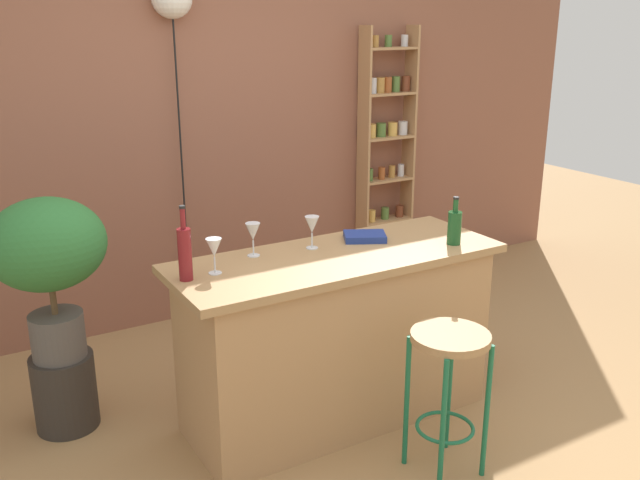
# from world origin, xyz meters

# --- Properties ---
(ground) EXTENTS (12.00, 12.00, 0.00)m
(ground) POSITION_xyz_m (0.00, 0.00, 0.00)
(ground) COLOR #A37A4C
(back_wall) EXTENTS (6.40, 0.10, 2.80)m
(back_wall) POSITION_xyz_m (0.00, 1.95, 1.40)
(back_wall) COLOR #8C5642
(back_wall) RESTS_ON ground
(kitchen_counter) EXTENTS (1.65, 0.61, 0.89)m
(kitchen_counter) POSITION_xyz_m (0.00, 0.30, 0.45)
(kitchen_counter) COLOR tan
(kitchen_counter) RESTS_ON ground
(bar_stool) EXTENTS (0.35, 0.35, 0.68)m
(bar_stool) POSITION_xyz_m (0.18, -0.34, 0.51)
(bar_stool) COLOR #196642
(bar_stool) RESTS_ON ground
(spice_shelf) EXTENTS (0.44, 0.15, 1.93)m
(spice_shelf) POSITION_xyz_m (1.37, 1.80, 0.99)
(spice_shelf) COLOR tan
(spice_shelf) RESTS_ON ground
(plant_stool) EXTENTS (0.31, 0.31, 0.39)m
(plant_stool) POSITION_xyz_m (-1.23, 0.91, 0.19)
(plant_stool) COLOR #2D2823
(plant_stool) RESTS_ON ground
(potted_plant) EXTENTS (0.55, 0.50, 0.80)m
(potted_plant) POSITION_xyz_m (-1.23, 0.91, 0.92)
(potted_plant) COLOR #514C47
(potted_plant) RESTS_ON plant_stool
(bottle_vinegar) EXTENTS (0.07, 0.07, 0.25)m
(bottle_vinegar) POSITION_xyz_m (0.59, 0.14, 0.98)
(bottle_vinegar) COLOR #194C23
(bottle_vinegar) RESTS_ON kitchen_counter
(bottle_spirits_clear) EXTENTS (0.06, 0.06, 0.34)m
(bottle_spirits_clear) POSITION_xyz_m (-0.75, 0.34, 1.01)
(bottle_spirits_clear) COLOR maroon
(bottle_spirits_clear) RESTS_ON kitchen_counter
(wine_glass_left) EXTENTS (0.07, 0.07, 0.16)m
(wine_glass_left) POSITION_xyz_m (-0.61, 0.35, 1.00)
(wine_glass_left) COLOR silver
(wine_glass_left) RESTS_ON kitchen_counter
(wine_glass_center) EXTENTS (0.07, 0.07, 0.16)m
(wine_glass_center) POSITION_xyz_m (-0.06, 0.44, 1.00)
(wine_glass_center) COLOR silver
(wine_glass_center) RESTS_ON kitchen_counter
(wine_glass_right) EXTENTS (0.07, 0.07, 0.16)m
(wine_glass_right) POSITION_xyz_m (-0.36, 0.48, 1.00)
(wine_glass_right) COLOR silver
(wine_glass_right) RESTS_ON kitchen_counter
(cookbook) EXTENTS (0.26, 0.23, 0.03)m
(cookbook) POSITION_xyz_m (0.24, 0.42, 0.90)
(cookbook) COLOR navy
(cookbook) RESTS_ON kitchen_counter
(pendant_globe_light) EXTENTS (0.25, 0.25, 2.22)m
(pendant_globe_light) POSITION_xyz_m (-0.22, 1.84, 2.07)
(pendant_globe_light) COLOR black
(pendant_globe_light) RESTS_ON ground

